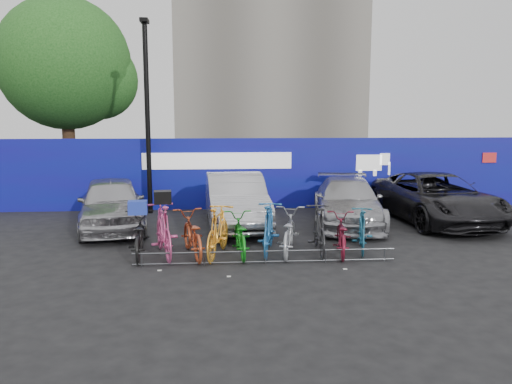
{
  "coord_description": "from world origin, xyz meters",
  "views": [
    {
      "loc": [
        -1.0,
        -10.83,
        3.09
      ],
      "look_at": [
        -0.0,
        2.0,
        1.16
      ],
      "focal_mm": 35.0,
      "sensor_mm": 36.0,
      "label": 1
    }
  ],
  "objects": [
    {
      "name": "bike_5",
      "position": [
        0.15,
        0.23,
        0.58
      ],
      "size": [
        0.91,
        2.01,
        1.17
      ],
      "primitive_type": "imported",
      "rotation": [
        0.0,
        0.0,
        2.95
      ],
      "color": "#2262A4",
      "rests_on": "ground"
    },
    {
      "name": "car_1",
      "position": [
        -0.49,
        3.22,
        0.75
      ],
      "size": [
        1.84,
        4.62,
        1.49
      ],
      "primitive_type": "imported",
      "rotation": [
        0.0,
        0.0,
        0.06
      ],
      "color": "#A6A6AB",
      "rests_on": "ground"
    },
    {
      "name": "bike_8",
      "position": [
        1.78,
        0.01,
        0.46
      ],
      "size": [
        0.93,
        1.84,
        0.92
      ],
      "primitive_type": "imported",
      "rotation": [
        0.0,
        0.0,
        2.95
      ],
      "color": "maroon",
      "rests_on": "ground"
    },
    {
      "name": "bike_9",
      "position": [
        2.33,
        0.24,
        0.51
      ],
      "size": [
        0.87,
        1.76,
        1.02
      ],
      "primitive_type": "imported",
      "rotation": [
        0.0,
        0.0,
        2.9
      ],
      "color": "#1B5A77",
      "rests_on": "ground"
    },
    {
      "name": "ground",
      "position": [
        0.0,
        0.0,
        0.0
      ],
      "size": [
        100.0,
        100.0,
        0.0
      ],
      "primitive_type": "plane",
      "color": "black",
      "rests_on": "ground"
    },
    {
      "name": "lamppost",
      "position": [
        -3.2,
        5.4,
        3.27
      ],
      "size": [
        0.25,
        0.5,
        6.11
      ],
      "color": "black",
      "rests_on": "ground"
    },
    {
      "name": "bike_6",
      "position": [
        0.59,
        0.17,
        0.51
      ],
      "size": [
        1.09,
        2.03,
        1.02
      ],
      "primitive_type": "imported",
      "rotation": [
        0.0,
        0.0,
        2.92
      ],
      "color": "#989A9F",
      "rests_on": "ground"
    },
    {
      "name": "car_2",
      "position": [
        2.77,
        3.22,
        0.66
      ],
      "size": [
        2.57,
        4.79,
        1.32
      ],
      "primitive_type": "imported",
      "rotation": [
        0.0,
        0.0,
        -0.16
      ],
      "color": "#A7A7AC",
      "rests_on": "ground"
    },
    {
      "name": "bike_3",
      "position": [
        -1.01,
        0.06,
        0.58
      ],
      "size": [
        0.98,
        1.99,
        1.15
      ],
      "primitive_type": "imported",
      "rotation": [
        0.0,
        0.0,
        2.9
      ],
      "color": "#F9A028",
      "rests_on": "ground"
    },
    {
      "name": "bike_2",
      "position": [
        -1.59,
        0.13,
        0.5
      ],
      "size": [
        1.1,
        2.02,
        1.0
      ],
      "primitive_type": "imported",
      "rotation": [
        0.0,
        0.0,
        3.38
      ],
      "color": "#B04422",
      "rests_on": "ground"
    },
    {
      "name": "bike_1",
      "position": [
        -2.21,
        0.16,
        0.6
      ],
      "size": [
        1.05,
        2.09,
        1.21
      ],
      "primitive_type": "imported",
      "rotation": [
        0.0,
        0.0,
        3.39
      ],
      "color": "#E84F92",
      "rests_on": "ground"
    },
    {
      "name": "bike_rack",
      "position": [
        -0.0,
        -0.6,
        0.16
      ],
      "size": [
        5.6,
        0.03,
        0.3
      ],
      "color": "#595B60",
      "rests_on": "ground"
    },
    {
      "name": "bike_7",
      "position": [
        1.31,
        0.16,
        0.56
      ],
      "size": [
        0.67,
        1.9,
        1.12
      ],
      "primitive_type": "imported",
      "rotation": [
        0.0,
        0.0,
        3.06
      ],
      "color": "#262629",
      "rests_on": "ground"
    },
    {
      "name": "hoarding",
      "position": [
        0.01,
        6.0,
        1.2
      ],
      "size": [
        22.0,
        0.18,
        2.4
      ],
      "color": "#0A1A92",
      "rests_on": "ground"
    },
    {
      "name": "bike_4",
      "position": [
        -0.51,
        0.12,
        0.47
      ],
      "size": [
        0.73,
        1.83,
        0.94
      ],
      "primitive_type": "imported",
      "rotation": [
        0.0,
        0.0,
        3.2
      ],
      "color": "#127E17",
      "rests_on": "ground"
    },
    {
      "name": "bike_0",
      "position": [
        -2.76,
        0.16,
        0.49
      ],
      "size": [
        0.82,
        1.91,
        0.98
      ],
      "primitive_type": "imported",
      "rotation": [
        0.0,
        0.0,
        3.23
      ],
      "color": "black",
      "rests_on": "ground"
    },
    {
      "name": "cargo_topcase",
      "position": [
        -2.21,
        0.16,
        1.35
      ],
      "size": [
        0.42,
        0.38,
        0.28
      ],
      "primitive_type": "cube",
      "rotation": [
        0.0,
        0.0,
        0.12
      ],
      "color": "black",
      "rests_on": "bike_1"
    },
    {
      "name": "car_3",
      "position": [
        5.47,
        3.33,
        0.72
      ],
      "size": [
        2.71,
        5.34,
        1.45
      ],
      "primitive_type": "imported",
      "rotation": [
        0.0,
        0.0,
        0.06
      ],
      "color": "black",
      "rests_on": "ground"
    },
    {
      "name": "cargo_crate",
      "position": [
        -2.76,
        0.16,
        1.12
      ],
      "size": [
        0.44,
        0.35,
        0.29
      ],
      "primitive_type": "cube",
      "rotation": [
        0.0,
        0.0,
        0.1
      ],
      "color": "#2137B1",
      "rests_on": "bike_0"
    },
    {
      "name": "car_0",
      "position": [
        -3.95,
        3.09,
        0.73
      ],
      "size": [
        2.56,
        4.52,
        1.45
      ],
      "primitive_type": "imported",
      "rotation": [
        0.0,
        0.0,
        0.21
      ],
      "color": "#A2A2A7",
      "rests_on": "ground"
    },
    {
      "name": "tree",
      "position": [
        -6.77,
        10.06,
        5.07
      ],
      "size": [
        5.4,
        5.2,
        7.8
      ],
      "color": "#382314",
      "rests_on": "ground"
    }
  ]
}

